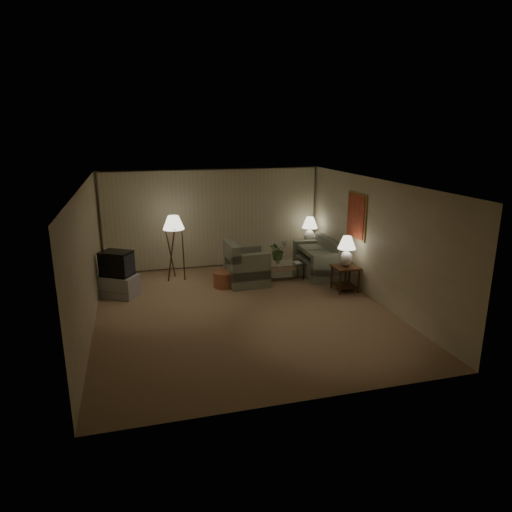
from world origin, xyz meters
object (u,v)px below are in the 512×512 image
Objects in this scene: vase at (278,261)px; tv_cabinet at (118,286)px; sofa at (317,261)px; table_lamp_near at (347,249)px; floor_lamp at (175,247)px; table_lamp_far at (310,228)px; crt_tv at (117,263)px; side_table_near at (345,274)px; armchair at (246,267)px; ottoman at (225,279)px; side_table_far at (309,250)px; coffee_table at (283,268)px.

tv_cabinet is at bearing -176.47° from vase.
sofa is 5.06m from tv_cabinet.
sofa is 2.37× the size of table_lamp_near.
table_lamp_far is at bearing 6.36° from floor_lamp.
floor_lamp reaches higher than crt_tv.
sofa is at bearing -98.75° from table_lamp_far.
armchair is at bearing 152.50° from side_table_near.
ottoman is at bearing 32.61° from crt_tv.
ottoman is 4.08× the size of vase.
sofa is 2.87× the size of side_table_near.
table_lamp_far reaches higher than side_table_far.
vase is (-1.28, 1.25, 0.07)m from side_table_near.
sofa is at bearing -98.75° from side_table_far.
table_lamp_far is 0.46× the size of floor_lamp.
table_lamp_near reaches higher than sofa.
armchair reaches higher than sofa.
side_table_far is 1.06× the size of ottoman.
vase is (0.86, 0.14, 0.06)m from armchair.
tv_cabinet reaches higher than ottoman.
vase is at bearing -82.56° from armchair.
ottoman is 1.48m from vase.
crt_tv reaches higher than sofa.
floor_lamp is 2.64m from vase.
side_table_near is at bearing -90.00° from table_lamp_far.
side_table_near is (2.14, -1.11, -0.01)m from armchair.
floor_lamp reaches higher than coffee_table.
sofa is 1.62× the size of armchair.
table_lamp_near is 1.87m from vase.
sofa reaches higher than coffee_table.
sofa is 1.36m from side_table_near.
armchair is 1.90m from floor_lamp.
floor_lamp is at bearing 153.49° from table_lamp_near.
tv_cabinet is at bearing -176.60° from coffee_table.
tv_cabinet is at bearing 169.03° from table_lamp_near.
side_table_far is at bearing 25.54° from ottoman.
side_table_far is 5.37m from tv_cabinet.
floor_lamp is (1.39, 0.89, 0.61)m from tv_cabinet.
tv_cabinet is at bearing -179.50° from ottoman.
side_table_near is 1.69m from coffee_table.
crt_tv is at bearing -176.47° from vase.
sofa is 1.59× the size of coffee_table.
sofa is 1.20m from table_lamp_far.
ottoman is (-2.71, -1.29, -0.22)m from side_table_far.
crt_tv is (-3.06, -0.11, 0.36)m from armchair.
side_table_near is 4.28m from floor_lamp.
crt_tv reaches higher than tv_cabinet.
vase is at bearing 35.63° from crt_tv.
side_table_near is at bearing -44.35° from vase.
table_lamp_far reaches higher than crt_tv.
sofa is at bearing 7.12° from ottoman.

